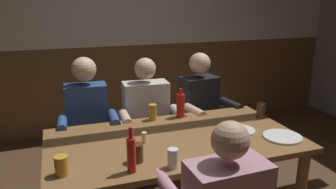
{
  "coord_description": "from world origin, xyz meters",
  "views": [
    {
      "loc": [
        -0.78,
        -2.03,
        1.74
      ],
      "look_at": [
        0.0,
        0.21,
        1.05
      ],
      "focal_mm": 35.44,
      "sensor_mm": 36.0,
      "label": 1
    }
  ],
  "objects_px": {
    "person_1": "(148,117)",
    "dining_table": "(174,150)",
    "table_candle": "(144,138)",
    "plate_0": "(240,130)",
    "pint_glass_2": "(173,158)",
    "pint_glass_1": "(261,110)",
    "bottle_0": "(131,154)",
    "person_2": "(203,111)",
    "person_0": "(88,123)",
    "plate_1": "(282,137)",
    "pint_glass_0": "(137,153)",
    "pint_glass_4": "(62,166)",
    "pint_glass_3": "(153,112)",
    "bottle_1": "(181,105)"
  },
  "relations": [
    {
      "from": "person_1",
      "to": "dining_table",
      "type": "bearing_deg",
      "value": 92.78
    },
    {
      "from": "dining_table",
      "to": "table_candle",
      "type": "relative_size",
      "value": 22.81
    },
    {
      "from": "plate_0",
      "to": "pint_glass_2",
      "type": "relative_size",
      "value": 1.93
    },
    {
      "from": "person_1",
      "to": "pint_glass_1",
      "type": "xyz_separation_m",
      "value": [
        0.85,
        -0.55,
        0.15
      ]
    },
    {
      "from": "bottle_0",
      "to": "pint_glass_2",
      "type": "relative_size",
      "value": 2.31
    },
    {
      "from": "person_2",
      "to": "pint_glass_1",
      "type": "bearing_deg",
      "value": 109.2
    },
    {
      "from": "person_2",
      "to": "bottle_0",
      "type": "bearing_deg",
      "value": 39.53
    },
    {
      "from": "pint_glass_1",
      "to": "person_0",
      "type": "bearing_deg",
      "value": 158.65
    },
    {
      "from": "dining_table",
      "to": "plate_1",
      "type": "relative_size",
      "value": 6.52
    },
    {
      "from": "table_candle",
      "to": "bottle_0",
      "type": "bearing_deg",
      "value": -115.41
    },
    {
      "from": "person_1",
      "to": "person_2",
      "type": "relative_size",
      "value": 0.98
    },
    {
      "from": "person_0",
      "to": "table_candle",
      "type": "distance_m",
      "value": 0.8
    },
    {
      "from": "bottle_0",
      "to": "pint_glass_0",
      "type": "height_order",
      "value": "bottle_0"
    },
    {
      "from": "table_candle",
      "to": "pint_glass_2",
      "type": "bearing_deg",
      "value": -79.88
    },
    {
      "from": "person_2",
      "to": "pint_glass_1",
      "type": "distance_m",
      "value": 0.63
    },
    {
      "from": "plate_1",
      "to": "pint_glass_0",
      "type": "height_order",
      "value": "pint_glass_0"
    },
    {
      "from": "person_2",
      "to": "pint_glass_4",
      "type": "relative_size",
      "value": 10.51
    },
    {
      "from": "person_1",
      "to": "pint_glass_3",
      "type": "distance_m",
      "value": 0.34
    },
    {
      "from": "person_2",
      "to": "plate_1",
      "type": "xyz_separation_m",
      "value": [
        0.19,
        -0.96,
        0.09
      ]
    },
    {
      "from": "person_0",
      "to": "plate_1",
      "type": "relative_size",
      "value": 4.51
    },
    {
      "from": "dining_table",
      "to": "pint_glass_2",
      "type": "relative_size",
      "value": 14.97
    },
    {
      "from": "dining_table",
      "to": "pint_glass_4",
      "type": "height_order",
      "value": "pint_glass_4"
    },
    {
      "from": "pint_glass_0",
      "to": "pint_glass_4",
      "type": "distance_m",
      "value": 0.45
    },
    {
      "from": "person_2",
      "to": "pint_glass_0",
      "type": "relative_size",
      "value": 10.46
    },
    {
      "from": "person_2",
      "to": "bottle_0",
      "type": "height_order",
      "value": "person_2"
    },
    {
      "from": "person_1",
      "to": "pint_glass_1",
      "type": "bearing_deg",
      "value": 149.59
    },
    {
      "from": "dining_table",
      "to": "pint_glass_4",
      "type": "distance_m",
      "value": 0.86
    },
    {
      "from": "bottle_1",
      "to": "pint_glass_3",
      "type": "xyz_separation_m",
      "value": [
        -0.25,
        0.01,
        -0.04
      ]
    },
    {
      "from": "plate_0",
      "to": "pint_glass_2",
      "type": "distance_m",
      "value": 0.78
    },
    {
      "from": "pint_glass_1",
      "to": "pint_glass_3",
      "type": "relative_size",
      "value": 0.97
    },
    {
      "from": "dining_table",
      "to": "pint_glass_0",
      "type": "distance_m",
      "value": 0.46
    },
    {
      "from": "table_candle",
      "to": "pint_glass_2",
      "type": "xyz_separation_m",
      "value": [
        0.07,
        -0.4,
        0.02
      ]
    },
    {
      "from": "pint_glass_1",
      "to": "pint_glass_2",
      "type": "bearing_deg",
      "value": -150.3
    },
    {
      "from": "person_2",
      "to": "plate_0",
      "type": "relative_size",
      "value": 5.27
    },
    {
      "from": "pint_glass_2",
      "to": "pint_glass_3",
      "type": "bearing_deg",
      "value": 81.79
    },
    {
      "from": "person_1",
      "to": "pint_glass_2",
      "type": "bearing_deg",
      "value": 84.61
    },
    {
      "from": "person_1",
      "to": "bottle_1",
      "type": "distance_m",
      "value": 0.42
    },
    {
      "from": "bottle_0",
      "to": "person_1",
      "type": "bearing_deg",
      "value": 69.78
    },
    {
      "from": "bottle_0",
      "to": "plate_0",
      "type": "bearing_deg",
      "value": 20.02
    },
    {
      "from": "plate_1",
      "to": "pint_glass_3",
      "type": "xyz_separation_m",
      "value": [
        -0.79,
        0.67,
        0.06
      ]
    },
    {
      "from": "dining_table",
      "to": "pint_glass_0",
      "type": "height_order",
      "value": "pint_glass_0"
    },
    {
      "from": "table_candle",
      "to": "plate_1",
      "type": "height_order",
      "value": "table_candle"
    },
    {
      "from": "person_2",
      "to": "pint_glass_0",
      "type": "bearing_deg",
      "value": 38.28
    },
    {
      "from": "bottle_1",
      "to": "pint_glass_0",
      "type": "relative_size",
      "value": 2.13
    },
    {
      "from": "bottle_1",
      "to": "pint_glass_2",
      "type": "height_order",
      "value": "bottle_1"
    },
    {
      "from": "pint_glass_2",
      "to": "pint_glass_3",
      "type": "height_order",
      "value": "pint_glass_3"
    },
    {
      "from": "person_1",
      "to": "pint_glass_3",
      "type": "relative_size",
      "value": 9.03
    },
    {
      "from": "person_1",
      "to": "pint_glass_0",
      "type": "height_order",
      "value": "person_1"
    },
    {
      "from": "person_2",
      "to": "pint_glass_4",
      "type": "distance_m",
      "value": 1.68
    },
    {
      "from": "dining_table",
      "to": "pint_glass_0",
      "type": "relative_size",
      "value": 15.37
    }
  ]
}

